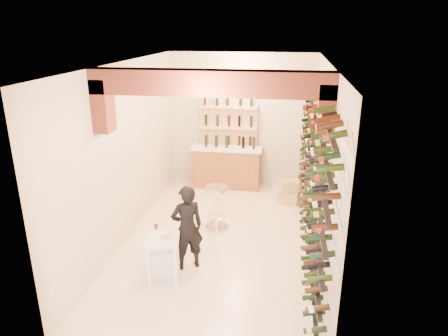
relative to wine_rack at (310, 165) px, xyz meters
name	(u,v)px	position (x,y,z in m)	size (l,w,h in m)	color
ground	(222,239)	(-1.53, 0.00, -1.55)	(6.00, 6.00, 0.00)	silver
room_shell	(219,124)	(-1.53, -0.26, 0.70)	(3.52, 6.02, 3.21)	beige
wine_rack	(310,165)	(0.00, 0.00, 0.00)	(0.32, 5.70, 2.56)	black
back_counter	(227,166)	(-1.83, 2.65, -1.02)	(1.70, 0.62, 1.29)	#985B2F
back_shelving	(228,138)	(-1.83, 2.89, -0.38)	(1.40, 0.31, 2.73)	#DFAF7D
tasting_table	(163,246)	(-2.21, -1.42, -0.96)	(0.59, 0.59, 0.87)	white
white_stool	(164,261)	(-2.27, -1.26, -1.33)	(0.36, 0.36, 0.45)	white
person	(187,228)	(-1.92, -1.02, -0.83)	(0.53, 0.35, 1.44)	black
chrome_barstool	(217,204)	(-1.69, 0.42, -1.04)	(0.45, 0.45, 0.88)	silver
crate_lower	(288,197)	(-0.31, 1.88, -1.41)	(0.45, 0.32, 0.27)	tan
crate_upper	(289,186)	(-0.31, 1.88, -1.15)	(0.43, 0.29, 0.25)	tan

